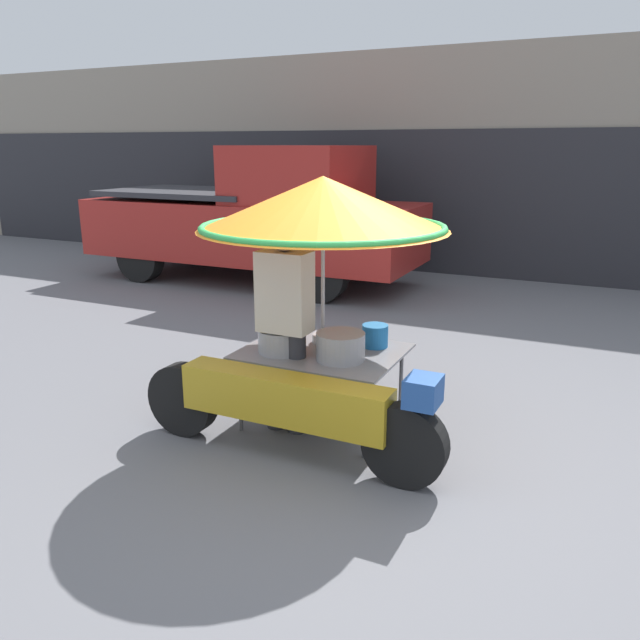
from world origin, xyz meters
name	(u,v)px	position (x,y,z in m)	size (l,w,h in m)	color
ground_plane	(366,463)	(0.00, 0.00, 0.00)	(36.00, 36.00, 0.00)	slate
shopfront_building	(534,164)	(0.00, 7.66, 1.78)	(28.00, 2.06, 3.59)	gray
vendor_motorcycle_cart	(319,240)	(-0.53, 0.38, 1.44)	(2.26, 1.81, 1.88)	black
vendor_person	(285,318)	(-0.74, 0.23, 0.88)	(0.38, 0.22, 1.58)	#2D2D33
pickup_truck	(259,218)	(-3.64, 4.76, 0.99)	(5.24, 1.87, 2.08)	black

